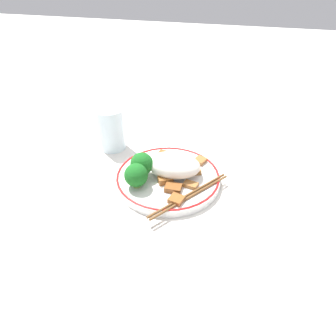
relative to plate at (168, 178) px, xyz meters
The scene contains 15 objects.
ground_plane 0.01m from the plate, ahead, with size 3.00×3.00×0.00m, color silver.
plate is the anchor object (origin of this frame).
rice_mound 0.03m from the plate, 34.31° to the left, with size 0.11×0.08×0.05m.
broccoli_back_left 0.07m from the plate, 167.27° to the right, with size 0.05×0.05×0.06m.
broccoli_back_center 0.08m from the plate, 138.15° to the right, with size 0.05×0.05×0.05m.
meat_near_front 0.08m from the plate, 106.86° to the left, with size 0.04×0.02×0.01m.
meat_near_left 0.05m from the plate, 23.66° to the left, with size 0.05×0.04×0.01m.
meat_near_right 0.05m from the plate, 65.08° to the right, with size 0.03×0.03×0.01m.
meat_near_back 0.05m from the plate, 83.80° to the left, with size 0.04×0.05×0.01m.
meat_on_rice_edge 0.06m from the plate, 25.51° to the right, with size 0.03×0.02×0.01m.
meat_mid_left 0.03m from the plate, 100.95° to the right, with size 0.04×0.03×0.01m.
meat_mid_right 0.09m from the plate, 47.04° to the left, with size 0.03×0.03×0.01m.
meat_far_scatter 0.08m from the plate, 66.26° to the right, with size 0.03×0.03×0.01m.
chopsticks 0.08m from the plate, 45.44° to the right, with size 0.14×0.17×0.01m.
drinking_glass 0.20m from the plate, 146.88° to the left, with size 0.06×0.06×0.11m.
Camera 1 is at (0.12, -0.55, 0.44)m, focal length 35.00 mm.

